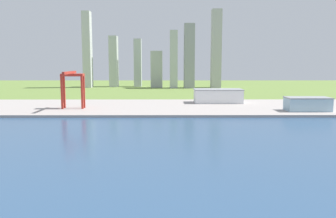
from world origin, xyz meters
TOP-DOWN VIEW (x-y plane):
  - ground_plane at (0.00, 300.00)m, footprint 2400.00×2400.00m
  - water_bay at (0.00, 240.00)m, footprint 840.00×360.00m
  - industrial_pier at (0.00, 490.00)m, footprint 840.00×140.00m
  - port_crane_red at (-120.63, 467.74)m, footprint 23.77×46.00m
  - warehouse_main at (42.73, 522.93)m, footprint 58.55×28.91m
  - warehouse_annex at (123.84, 449.46)m, footprint 43.85×22.52m
  - distant_skyline at (-39.46, 817.37)m, footprint 278.13×64.20m

SIDE VIEW (x-z plane):
  - ground_plane at x=0.00m, z-range 0.00..0.00m
  - water_bay at x=0.00m, z-range 0.00..0.15m
  - industrial_pier at x=0.00m, z-range 0.00..2.50m
  - warehouse_annex at x=123.84m, z-range 2.52..16.51m
  - warehouse_main at x=42.73m, z-range 2.52..19.24m
  - port_crane_red at x=-120.63m, z-range 11.35..51.31m
  - distant_skyline at x=-39.46m, z-range -15.39..140.14m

